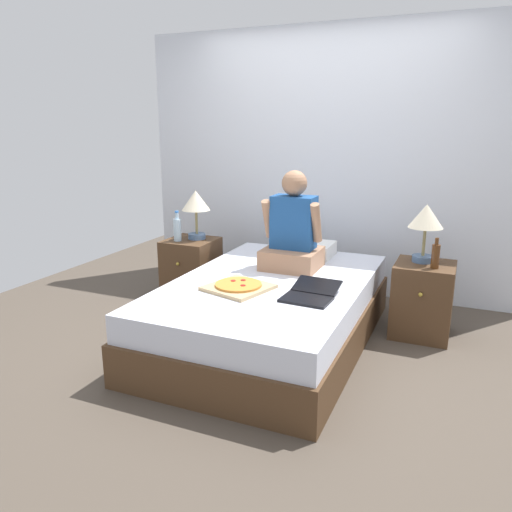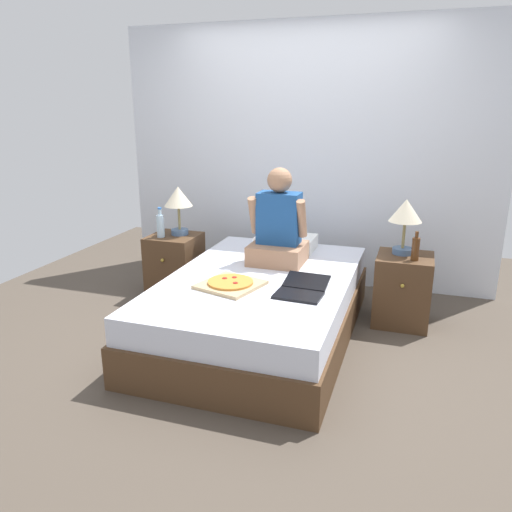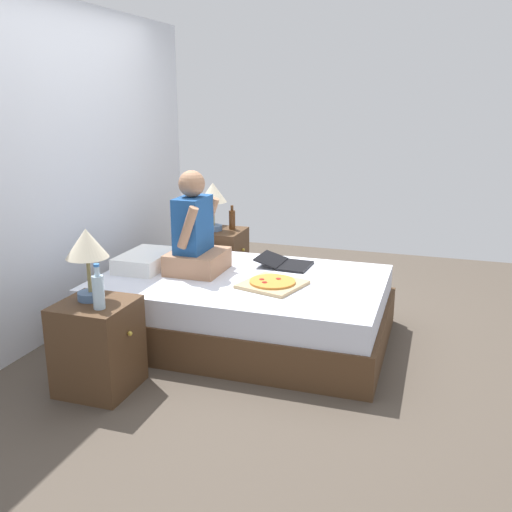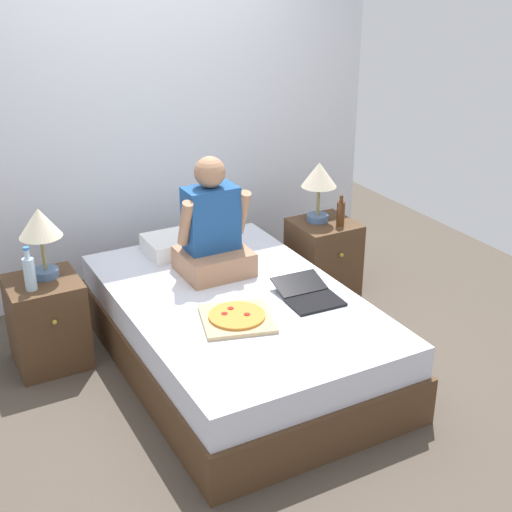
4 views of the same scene
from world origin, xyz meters
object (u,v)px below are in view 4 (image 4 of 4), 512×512
(nightstand_left, at_px, (47,322))
(bed, at_px, (237,331))
(lamp_on_left_nightstand, at_px, (40,228))
(beer_bottle, at_px, (341,213))
(pizza_box, at_px, (237,318))
(water_bottle, at_px, (29,273))
(lamp_on_right_nightstand, at_px, (319,179))
(nightstand_right, at_px, (323,258))
(laptop, at_px, (310,296))
(person_seated, at_px, (212,231))

(nightstand_left, bearing_deg, bed, -29.68)
(lamp_on_left_nightstand, bearing_deg, beer_bottle, -4.08)
(pizza_box, bearing_deg, water_bottle, 141.59)
(lamp_on_right_nightstand, relative_size, beer_bottle, 1.96)
(nightstand_right, height_order, beer_bottle, beer_bottle)
(lamp_on_right_nightstand, relative_size, laptop, 1.05)
(lamp_on_right_nightstand, xyz_separation_m, person_seated, (-0.98, -0.25, -0.13))
(laptop, bearing_deg, beer_bottle, 45.45)
(lamp_on_left_nightstand, xyz_separation_m, person_seated, (1.03, -0.25, -0.13))
(lamp_on_right_nightstand, bearing_deg, water_bottle, -176.23)
(laptop, xyz_separation_m, pizza_box, (-0.51, -0.03, -0.00))
(nightstand_right, height_order, person_seated, person_seated)
(lamp_on_right_nightstand, relative_size, person_seated, 0.58)
(lamp_on_right_nightstand, xyz_separation_m, laptop, (-0.63, -0.89, -0.40))
(bed, relative_size, laptop, 5.02)
(nightstand_right, relative_size, beer_bottle, 2.52)
(laptop, bearing_deg, nightstand_right, 51.90)
(person_seated, bearing_deg, nightstand_left, 169.36)
(lamp_on_right_nightstand, xyz_separation_m, beer_bottle, (0.10, -0.15, -0.23))
(lamp_on_right_nightstand, distance_m, laptop, 1.16)
(bed, relative_size, nightstand_right, 3.73)
(pizza_box, bearing_deg, nightstand_right, 36.51)
(nightstand_left, distance_m, water_bottle, 0.42)
(beer_bottle, height_order, pizza_box, beer_bottle)
(nightstand_left, height_order, water_bottle, water_bottle)
(lamp_on_left_nightstand, xyz_separation_m, nightstand_right, (2.04, -0.05, -0.62))
(beer_bottle, bearing_deg, person_seated, -174.66)
(lamp_on_right_nightstand, height_order, laptop, lamp_on_right_nightstand)
(bed, height_order, lamp_on_right_nightstand, lamp_on_right_nightstand)
(bed, height_order, nightstand_left, nightstand_left)
(person_seated, bearing_deg, lamp_on_right_nightstand, 14.38)
(nightstand_left, xyz_separation_m, lamp_on_left_nightstand, (0.04, 0.05, 0.62))
(bed, relative_size, nightstand_left, 3.73)
(water_bottle, xyz_separation_m, nightstand_right, (2.16, 0.09, -0.40))
(lamp_on_right_nightstand, bearing_deg, person_seated, -165.62)
(laptop, height_order, pizza_box, laptop)
(nightstand_right, distance_m, beer_bottle, 0.40)
(bed, relative_size, person_seated, 2.77)
(water_bottle, relative_size, person_seated, 0.35)
(beer_bottle, bearing_deg, lamp_on_right_nightstand, 123.69)
(pizza_box, bearing_deg, person_seated, 76.04)
(nightstand_left, relative_size, lamp_on_left_nightstand, 1.29)
(lamp_on_right_nightstand, bearing_deg, lamp_on_left_nightstand, 180.00)
(person_seated, bearing_deg, bed, -94.42)
(person_seated, height_order, pizza_box, person_seated)
(bed, bearing_deg, person_seated, 85.58)
(water_bottle, height_order, lamp_on_right_nightstand, lamp_on_right_nightstand)
(lamp_on_left_nightstand, distance_m, beer_bottle, 2.12)
(lamp_on_left_nightstand, bearing_deg, person_seated, -13.71)
(nightstand_right, distance_m, laptop, 1.09)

